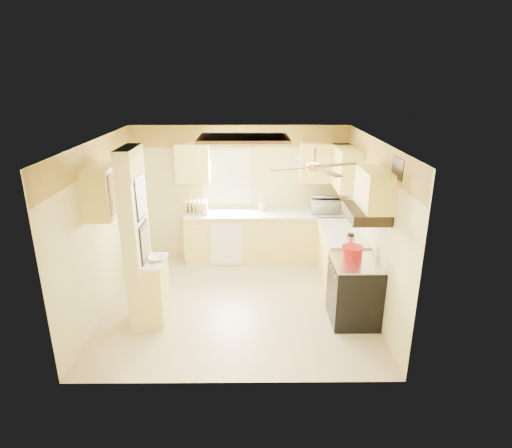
{
  "coord_description": "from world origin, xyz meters",
  "views": [
    {
      "loc": [
        0.23,
        -5.95,
        3.37
      ],
      "look_at": [
        0.28,
        0.35,
        1.15
      ],
      "focal_mm": 30.0,
      "sensor_mm": 36.0,
      "label": 1
    }
  ],
  "objects_px": {
    "microwave": "(325,205)",
    "kettle": "(350,241)",
    "stove": "(354,291)",
    "dutch_oven": "(352,253)",
    "bowl": "(157,258)"
  },
  "relations": [
    {
      "from": "stove",
      "to": "dutch_oven",
      "type": "relative_size",
      "value": 3.07
    },
    {
      "from": "microwave",
      "to": "kettle",
      "type": "bearing_deg",
      "value": 95.89
    },
    {
      "from": "bowl",
      "to": "dutch_oven",
      "type": "relative_size",
      "value": 0.79
    },
    {
      "from": "bowl",
      "to": "dutch_oven",
      "type": "bearing_deg",
      "value": 1.05
    },
    {
      "from": "stove",
      "to": "dutch_oven",
      "type": "height_order",
      "value": "dutch_oven"
    },
    {
      "from": "stove",
      "to": "bowl",
      "type": "height_order",
      "value": "bowl"
    },
    {
      "from": "microwave",
      "to": "kettle",
      "type": "xyz_separation_m",
      "value": [
        0.1,
        -1.69,
        -0.04
      ]
    },
    {
      "from": "kettle",
      "to": "microwave",
      "type": "bearing_deg",
      "value": 93.48
    },
    {
      "from": "stove",
      "to": "kettle",
      "type": "distance_m",
      "value": 0.74
    },
    {
      "from": "microwave",
      "to": "dutch_oven",
      "type": "xyz_separation_m",
      "value": [
        0.04,
        -2.09,
        -0.07
      ]
    },
    {
      "from": "bowl",
      "to": "microwave",
      "type": "bearing_deg",
      "value": 38.81
    },
    {
      "from": "stove",
      "to": "dutch_oven",
      "type": "distance_m",
      "value": 0.56
    },
    {
      "from": "stove",
      "to": "microwave",
      "type": "height_order",
      "value": "microwave"
    },
    {
      "from": "stove",
      "to": "bowl",
      "type": "xyz_separation_m",
      "value": [
        -2.76,
        0.01,
        0.51
      ]
    },
    {
      "from": "stove",
      "to": "microwave",
      "type": "bearing_deg",
      "value": 92.62
    }
  ]
}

